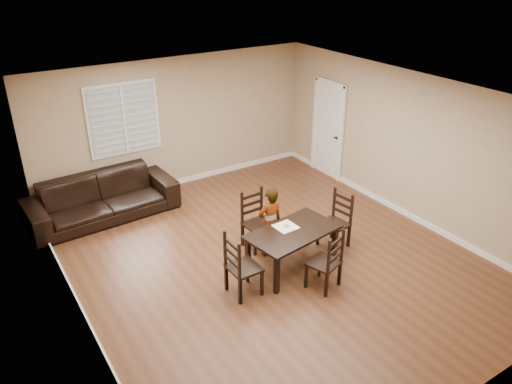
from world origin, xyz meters
The scene contains 11 objects.
ground centered at (0.00, 0.00, 0.00)m, with size 7.00×7.00×0.00m, color #58311E.
room centered at (0.04, 0.18, 1.81)m, with size 6.04×7.04×2.72m.
dining_table centered at (0.15, -0.36, 0.58)m, with size 1.54×1.01×0.67m.
chair_near centered at (0.02, 0.56, 0.46)m, with size 0.47×0.44×1.01m.
chair_far centered at (0.28, -1.12, 0.44)m, with size 0.54×0.52×0.96m.
chair_left centered at (-0.95, -0.50, 0.46)m, with size 0.43×0.46×1.01m.
chair_right centered at (1.24, -0.20, 0.44)m, with size 0.46×0.49×0.97m.
child centered at (0.07, 0.16, 0.60)m, with size 0.44×0.29×1.20m, color gray.
napkin centered at (0.12, -0.20, 0.68)m, with size 0.33×0.33×0.00m, color silver.
donut centered at (0.14, -0.20, 0.69)m, with size 0.09×0.09×0.03m.
sofa centered at (-1.86, 2.90, 0.40)m, with size 2.73×1.07×0.80m, color black.
Camera 1 is at (-3.91, -5.64, 4.60)m, focal length 35.00 mm.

